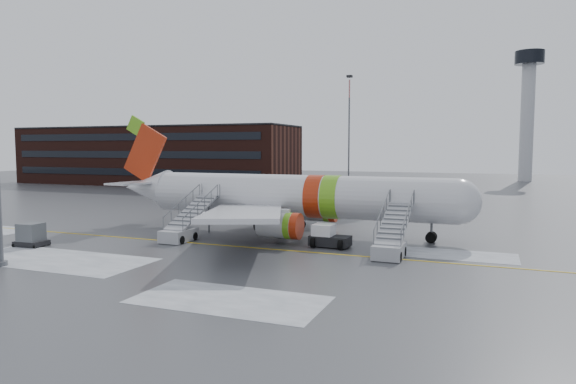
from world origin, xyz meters
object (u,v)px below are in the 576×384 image
at_px(pushback_tug, 328,237).
at_px(uld_container, 31,235).
at_px(airliner, 286,196).
at_px(airstair_fwd, 391,242).
at_px(airstair_aft, 184,228).

relative_size(pushback_tug, uld_container, 1.34).
bearing_deg(airliner, uld_container, -141.28).
xyz_separation_m(airstair_fwd, pushback_tug, (-5.30, 1.64, -0.27)).
height_order(airstair_fwd, uld_container, airstair_fwd).
height_order(airliner, airstair_aft, airliner).
relative_size(airliner, pushback_tug, 10.93).
height_order(airliner, airstair_fwd, airliner).
bearing_deg(airstair_aft, airstair_fwd, 0.00).
relative_size(airstair_fwd, pushback_tug, 2.40).
bearing_deg(airstair_fwd, airstair_aft, 180.00).
bearing_deg(airliner, airstair_fwd, -31.19).
xyz_separation_m(airliner, airstair_fwd, (10.80, -6.54, -2.35)).
relative_size(airliner, airstair_fwd, 4.55).
bearing_deg(airliner, pushback_tug, -41.70).
height_order(airliner, uld_container, airliner).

